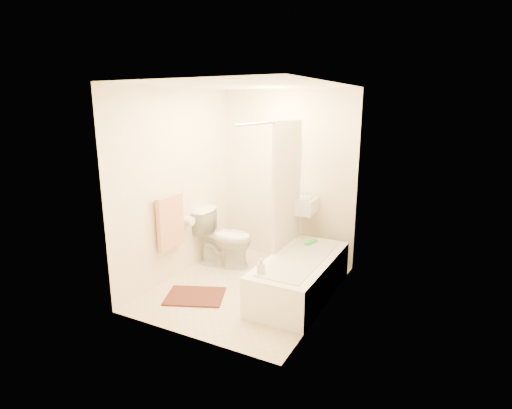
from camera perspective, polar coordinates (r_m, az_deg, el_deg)
The scene contains 17 objects.
floor at distance 5.02m, azimuth -1.35°, elevation -11.77°, with size 2.40×2.40×0.00m, color beige.
ceiling at distance 4.53m, azimuth -1.53°, elevation 16.75°, with size 2.40×2.40×0.00m, color white.
wall_back at distance 5.69m, azimuth 4.44°, elevation 4.00°, with size 2.00×0.02×2.40m, color beige.
wall_left at distance 5.18m, azimuth -11.17°, elevation 2.79°, with size 0.02×2.40×2.40m, color beige.
wall_right at distance 4.25m, azimuth 10.46°, elevation 0.40°, with size 0.02×2.40×2.40m, color beige.
mirror at distance 5.63m, azimuth 4.41°, elevation 6.98°, with size 0.40×0.03×0.55m, color white.
curtain_rod at distance 4.48m, azimuth 2.57°, elevation 11.66°, with size 0.03×0.03×1.70m, color silver.
shower_curtain at distance 4.94m, azimuth 4.44°, elevation 2.71°, with size 0.04×0.80×1.55m, color silver.
towel_bar at distance 4.99m, azimuth -12.54°, elevation 1.12°, with size 0.02×0.02×0.60m, color silver.
towel at distance 5.05m, azimuth -12.09°, elevation -2.46°, with size 0.06×0.45×0.66m, color #CC7266.
toilet_paper at distance 5.34m, azimuth -9.54°, elevation -2.31°, with size 0.12×0.12×0.11m, color white.
toilet at distance 5.57m, azimuth -4.49°, elevation -4.79°, with size 0.45×0.80×0.79m, color silver.
sink at distance 5.53m, azimuth 5.67°, elevation -3.47°, with size 0.54×0.43×1.06m, color silver, non-canonical shape.
bathtub at distance 4.79m, azimuth 6.34°, elevation -10.17°, with size 0.71×1.61×0.45m, color white, non-canonical shape.
bath_mat at distance 4.84m, azimuth -8.69°, elevation -12.82°, with size 0.66×0.49×0.02m, color #562A1E.
soap_bottle at distance 4.24m, azimuth 0.72°, elevation -8.76°, with size 0.08×0.08×0.17m, color white.
scrub_brush at distance 5.18m, azimuth 7.85°, elevation -5.41°, with size 0.06×0.21×0.04m, color #37BE59.
Camera 1 is at (2.19, -3.96, 2.17)m, focal length 28.00 mm.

